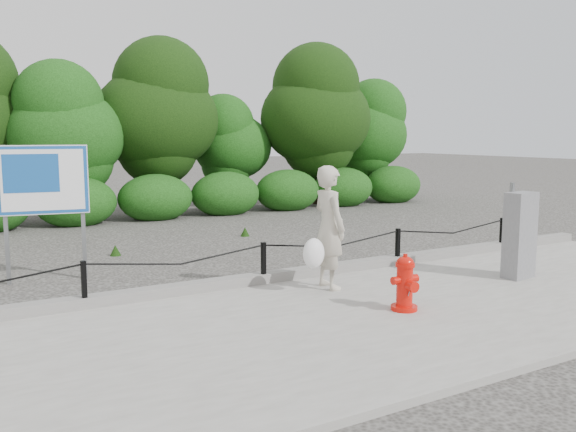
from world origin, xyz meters
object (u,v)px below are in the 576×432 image
(fire_hydrant, at_px, (405,283))
(advertising_sign, at_px, (43,186))
(utility_cabinet, at_px, (519,235))
(pedestrian, at_px, (328,229))

(fire_hydrant, bearing_deg, advertising_sign, 134.35)
(fire_hydrant, relative_size, utility_cabinet, 0.49)
(pedestrian, height_order, advertising_sign, advertising_sign)
(pedestrian, height_order, utility_cabinet, pedestrian)
(utility_cabinet, height_order, advertising_sign, advertising_sign)
(advertising_sign, bearing_deg, utility_cabinet, -21.08)
(utility_cabinet, xyz_separation_m, advertising_sign, (-6.06, 3.64, 0.73))
(pedestrian, distance_m, advertising_sign, 4.27)
(fire_hydrant, distance_m, pedestrian, 1.47)
(advertising_sign, bearing_deg, fire_hydrant, -39.79)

